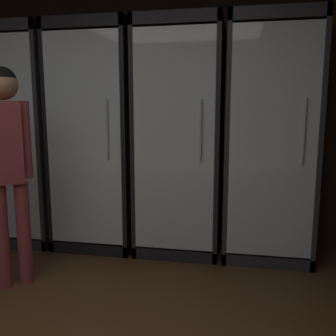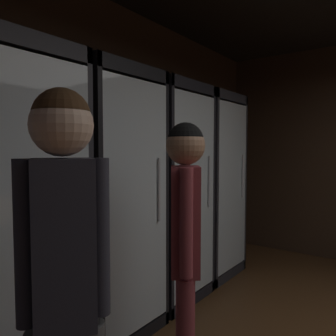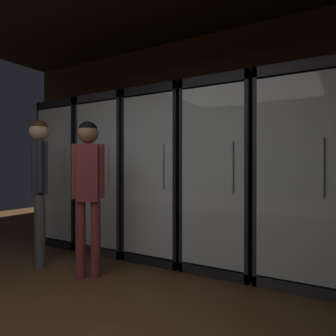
# 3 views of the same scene
# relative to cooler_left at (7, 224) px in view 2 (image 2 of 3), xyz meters

# --- Properties ---
(wall_back) EXTENTS (6.00, 0.06, 2.80)m
(wall_back) POSITION_rel_cooler_left_xyz_m (1.18, 0.31, 0.38)
(wall_back) COLOR #382619
(wall_back) RESTS_ON ground
(cooler_left) EXTENTS (0.76, 0.63, 2.09)m
(cooler_left) POSITION_rel_cooler_left_xyz_m (0.00, 0.00, 0.00)
(cooler_left) COLOR #2B2B30
(cooler_left) RESTS_ON ground
(cooler_center) EXTENTS (0.76, 0.63, 2.09)m
(cooler_center) POSITION_rel_cooler_left_xyz_m (0.80, -0.00, 0.00)
(cooler_center) COLOR black
(cooler_center) RESTS_ON ground
(cooler_right) EXTENTS (0.76, 0.63, 2.09)m
(cooler_right) POSITION_rel_cooler_left_xyz_m (1.59, -0.00, 0.00)
(cooler_right) COLOR black
(cooler_right) RESTS_ON ground
(cooler_far_right) EXTENTS (0.76, 0.63, 2.09)m
(cooler_far_right) POSITION_rel_cooler_left_xyz_m (2.39, -0.00, -0.00)
(cooler_far_right) COLOR #2B2B30
(cooler_far_right) RESTS_ON ground
(shopper_near) EXTENTS (0.28, 0.26, 1.69)m
(shopper_near) POSITION_rel_cooler_left_xyz_m (-0.30, -0.96, 0.02)
(shopper_near) COLOR #4C4C4C
(shopper_near) RESTS_ON ground
(shopper_far) EXTENTS (0.28, 0.25, 1.61)m
(shopper_far) POSITION_rel_cooler_left_xyz_m (0.48, -0.97, -0.00)
(shopper_far) COLOR brown
(shopper_far) RESTS_ON ground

